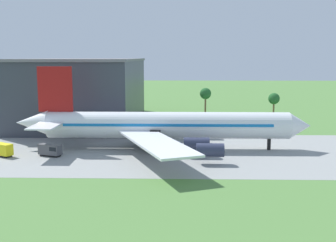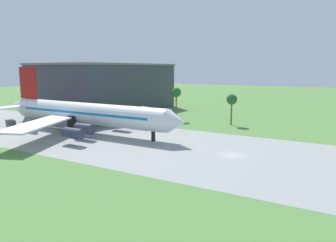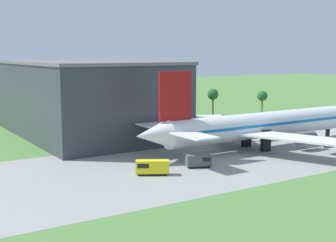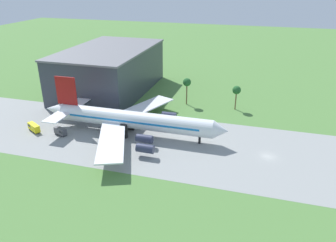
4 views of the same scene
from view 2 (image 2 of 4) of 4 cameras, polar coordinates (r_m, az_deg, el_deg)
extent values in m
plane|color=#517F3D|center=(74.73, 11.05, -5.87)|extent=(600.00, 600.00, 0.00)
cube|color=gray|center=(74.73, 11.05, -5.86)|extent=(320.00, 44.00, 0.02)
cylinder|color=white|center=(101.31, -13.99, 1.32)|extent=(57.11, 6.29, 6.29)
cone|color=white|center=(82.51, 1.50, -0.14)|extent=(5.03, 6.17, 6.17)
cone|color=white|center=(126.21, -24.52, 2.48)|extent=(7.86, 5.98, 5.98)
cube|color=#146BB7|center=(101.25, -14.00, 1.58)|extent=(48.54, 6.42, 0.63)
cube|color=maroon|center=(120.89, -23.20, 6.13)|extent=(8.18, 0.50, 10.70)
cube|color=white|center=(121.68, -23.06, 2.58)|extent=(5.66, 25.17, 0.30)
cube|color=white|center=(93.39, -21.27, -0.36)|extent=(18.64, 30.44, 0.44)
cube|color=white|center=(113.62, -9.47, 1.73)|extent=(18.64, 30.44, 0.44)
cylinder|color=#2D334C|center=(91.96, -14.37, -1.31)|extent=(5.66, 2.83, 2.83)
cylinder|color=#2D334C|center=(85.89, -16.15, -2.11)|extent=(5.66, 2.83, 2.83)
cylinder|color=#2D334C|center=(102.94, -8.40, -0.03)|extent=(5.66, 2.83, 2.83)
cylinder|color=#2D334C|center=(106.31, -5.19, 0.32)|extent=(5.66, 2.83, 2.83)
cube|color=black|center=(86.73, -2.59, -1.86)|extent=(0.70, 0.90, 5.20)
cube|color=black|center=(101.47, -16.44, -0.62)|extent=(2.40, 1.20, 5.20)
cube|color=black|center=(106.19, -13.70, -0.08)|extent=(2.40, 1.20, 5.20)
cube|color=black|center=(117.36, -25.66, -1.06)|extent=(4.74, 3.23, 0.40)
cube|color=#4C4C51|center=(117.15, -25.70, -0.41)|extent=(5.54, 3.69, 2.27)
cube|color=black|center=(115.73, -25.56, -0.34)|extent=(2.41, 2.54, 0.90)
cube|color=#333842|center=(152.45, -10.57, 5.64)|extent=(36.00, 60.00, 20.49)
cube|color=slate|center=(152.20, -10.68, 9.64)|extent=(36.72, 61.20, 0.80)
cylinder|color=brown|center=(113.86, 10.98, 1.38)|extent=(0.56, 0.56, 8.18)
sphere|color=#235B28|center=(113.33, 11.05, 3.72)|extent=(3.60, 3.60, 3.60)
cylinder|color=brown|center=(122.80, 1.44, 2.46)|extent=(0.56, 0.56, 9.74)
sphere|color=#235B28|center=(122.28, 1.45, 5.01)|extent=(3.60, 3.60, 3.60)
camera|label=1|loc=(73.91, -81.36, 3.53)|focal=45.00mm
camera|label=3|loc=(153.78, -64.55, 5.57)|focal=50.00mm
camera|label=4|loc=(53.76, -110.32, 37.23)|focal=35.00mm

